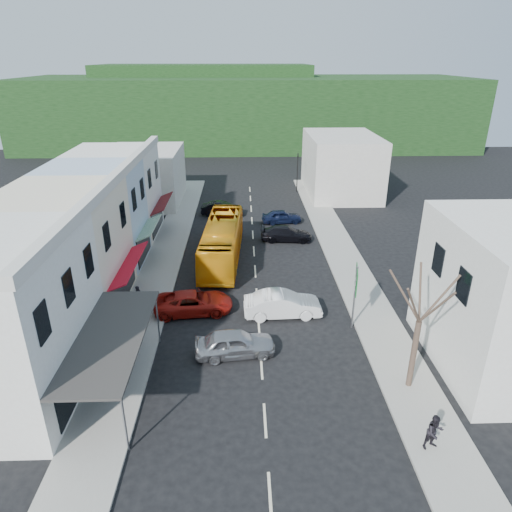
{
  "coord_description": "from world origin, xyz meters",
  "views": [
    {
      "loc": [
        -0.91,
        -24.33,
        15.59
      ],
      "look_at": [
        0.0,
        6.0,
        2.2
      ],
      "focal_mm": 32.0,
      "sensor_mm": 36.0,
      "label": 1
    }
  ],
  "objects_px": {
    "bus": "(222,242)",
    "pedestrian_right": "(435,432)",
    "direction_sign": "(355,298)",
    "car_red": "(193,303)",
    "car_silver": "(235,344)",
    "traffic_signal": "(297,173)",
    "car_white": "(283,306)",
    "pedestrian_left": "(139,295)",
    "street_tree": "(419,322)"
  },
  "relations": [
    {
      "from": "car_silver",
      "to": "traffic_signal",
      "type": "distance_m",
      "value": 34.28
    },
    {
      "from": "car_white",
      "to": "traffic_signal",
      "type": "xyz_separation_m",
      "value": [
        4.22,
        29.29,
        1.72
      ]
    },
    {
      "from": "car_white",
      "to": "street_tree",
      "type": "distance_m",
      "value": 9.83
    },
    {
      "from": "car_white",
      "to": "car_red",
      "type": "distance_m",
      "value": 5.85
    },
    {
      "from": "car_white",
      "to": "pedestrian_right",
      "type": "relative_size",
      "value": 2.59
    },
    {
      "from": "bus",
      "to": "car_silver",
      "type": "bearing_deg",
      "value": -81.62
    },
    {
      "from": "car_silver",
      "to": "car_white",
      "type": "distance_m",
      "value": 5.16
    },
    {
      "from": "direction_sign",
      "to": "car_red",
      "type": "bearing_deg",
      "value": 179.33
    },
    {
      "from": "car_silver",
      "to": "car_white",
      "type": "xyz_separation_m",
      "value": [
        3.03,
        4.18,
        0.0
      ]
    },
    {
      "from": "bus",
      "to": "street_tree",
      "type": "relative_size",
      "value": 1.48
    },
    {
      "from": "bus",
      "to": "car_white",
      "type": "height_order",
      "value": "bus"
    },
    {
      "from": "car_white",
      "to": "direction_sign",
      "type": "bearing_deg",
      "value": -112.7
    },
    {
      "from": "car_silver",
      "to": "traffic_signal",
      "type": "xyz_separation_m",
      "value": [
        7.25,
        33.46,
        1.72
      ]
    },
    {
      "from": "car_silver",
      "to": "bus",
      "type": "bearing_deg",
      "value": -1.7
    },
    {
      "from": "car_silver",
      "to": "traffic_signal",
      "type": "height_order",
      "value": "traffic_signal"
    },
    {
      "from": "direction_sign",
      "to": "traffic_signal",
      "type": "height_order",
      "value": "traffic_signal"
    },
    {
      "from": "car_white",
      "to": "direction_sign",
      "type": "relative_size",
      "value": 1.05
    },
    {
      "from": "pedestrian_right",
      "to": "traffic_signal",
      "type": "xyz_separation_m",
      "value": [
        -1.28,
        40.55,
        1.42
      ]
    },
    {
      "from": "car_white",
      "to": "street_tree",
      "type": "relative_size",
      "value": 0.56
    },
    {
      "from": "street_tree",
      "to": "traffic_signal",
      "type": "bearing_deg",
      "value": 92.6
    },
    {
      "from": "street_tree",
      "to": "bus",
      "type": "bearing_deg",
      "value": 121.69
    },
    {
      "from": "car_white",
      "to": "pedestrian_left",
      "type": "relative_size",
      "value": 2.59
    },
    {
      "from": "car_red",
      "to": "traffic_signal",
      "type": "height_order",
      "value": "traffic_signal"
    },
    {
      "from": "car_silver",
      "to": "car_red",
      "type": "relative_size",
      "value": 0.96
    },
    {
      "from": "bus",
      "to": "direction_sign",
      "type": "relative_size",
      "value": 2.77
    },
    {
      "from": "car_silver",
      "to": "traffic_signal",
      "type": "relative_size",
      "value": 0.91
    },
    {
      "from": "direction_sign",
      "to": "pedestrian_left",
      "type": "bearing_deg",
      "value": -179.65
    },
    {
      "from": "bus",
      "to": "traffic_signal",
      "type": "xyz_separation_m",
      "value": [
        8.44,
        20.13,
        0.87
      ]
    },
    {
      "from": "car_red",
      "to": "pedestrian_left",
      "type": "distance_m",
      "value": 3.71
    },
    {
      "from": "car_white",
      "to": "direction_sign",
      "type": "distance_m",
      "value": 4.71
    },
    {
      "from": "pedestrian_right",
      "to": "car_white",
      "type": "bearing_deg",
      "value": 100.48
    },
    {
      "from": "pedestrian_right",
      "to": "direction_sign",
      "type": "xyz_separation_m",
      "value": [
        -1.28,
        9.71,
        1.09
      ]
    },
    {
      "from": "car_red",
      "to": "pedestrian_right",
      "type": "relative_size",
      "value": 2.71
    },
    {
      "from": "car_white",
      "to": "street_tree",
      "type": "bearing_deg",
      "value": -143.26
    },
    {
      "from": "bus",
      "to": "car_white",
      "type": "bearing_deg",
      "value": -61.99
    },
    {
      "from": "bus",
      "to": "traffic_signal",
      "type": "distance_m",
      "value": 21.84
    },
    {
      "from": "direction_sign",
      "to": "street_tree",
      "type": "relative_size",
      "value": 0.53
    },
    {
      "from": "direction_sign",
      "to": "street_tree",
      "type": "height_order",
      "value": "street_tree"
    },
    {
      "from": "pedestrian_left",
      "to": "traffic_signal",
      "type": "distance_m",
      "value": 31.31
    },
    {
      "from": "traffic_signal",
      "to": "car_white",
      "type": "bearing_deg",
      "value": 81.88
    },
    {
      "from": "bus",
      "to": "car_silver",
      "type": "xyz_separation_m",
      "value": [
        1.2,
        -13.34,
        -0.85
      ]
    },
    {
      "from": "car_red",
      "to": "traffic_signal",
      "type": "bearing_deg",
      "value": -25.13
    },
    {
      "from": "car_silver",
      "to": "car_red",
      "type": "height_order",
      "value": "same"
    },
    {
      "from": "bus",
      "to": "pedestrian_right",
      "type": "relative_size",
      "value": 6.82
    },
    {
      "from": "pedestrian_left",
      "to": "street_tree",
      "type": "bearing_deg",
      "value": -95.99
    },
    {
      "from": "car_silver",
      "to": "direction_sign",
      "type": "relative_size",
      "value": 1.05
    },
    {
      "from": "pedestrian_left",
      "to": "street_tree",
      "type": "xyz_separation_m",
      "value": [
        15.35,
        -8.36,
        2.91
      ]
    },
    {
      "from": "pedestrian_left",
      "to": "traffic_signal",
      "type": "xyz_separation_m",
      "value": [
        13.69,
        28.12,
        1.42
      ]
    },
    {
      "from": "car_white",
      "to": "pedestrian_left",
      "type": "height_order",
      "value": "pedestrian_left"
    },
    {
      "from": "traffic_signal",
      "to": "street_tree",
      "type": "bearing_deg",
      "value": 92.67
    }
  ]
}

